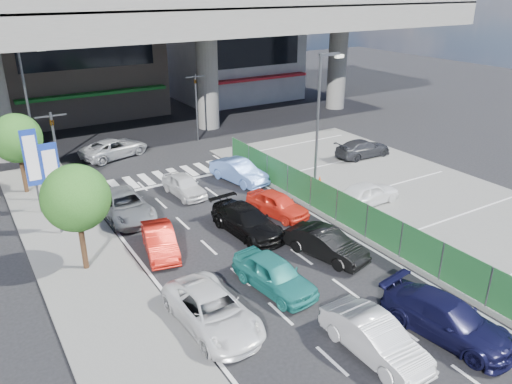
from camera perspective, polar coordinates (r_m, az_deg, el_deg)
ground at (r=22.14m, az=1.85°, el=-8.50°), size 120.00×120.00×0.00m
parking_lot at (r=30.16m, az=17.40°, el=-0.67°), size 12.00×28.00×0.06m
sidewalk_left at (r=23.07m, az=-18.78°, el=-8.29°), size 4.00×30.00×0.12m
fence_run at (r=25.35m, az=10.68°, el=-2.35°), size 0.16×22.00×1.80m
expressway at (r=39.27m, az=-16.88°, el=17.86°), size 64.00×14.00×10.75m
building_center at (r=49.98m, az=-20.32°, el=16.84°), size 14.00×10.90×15.00m
building_east at (r=54.86m, az=-2.70°, el=16.98°), size 12.00×10.90×12.00m
traffic_light_left at (r=29.06m, az=-22.10°, el=6.01°), size 1.60×1.24×5.20m
traffic_light_right at (r=38.99m, az=-6.90°, el=11.42°), size 1.60×1.24×5.20m
street_lamp_right at (r=28.83m, az=7.39°, el=9.09°), size 1.65×0.22×8.00m
street_lamp_left at (r=34.65m, az=-24.43°, el=9.57°), size 1.65×0.22×8.00m
signboard_near at (r=25.39m, az=-22.27°, el=1.62°), size 0.80×0.14×4.70m
signboard_far at (r=28.17m, az=-24.21°, el=3.31°), size 0.80×0.14×4.70m
tree_near at (r=21.62m, az=-19.88°, el=-0.68°), size 2.80×2.80×4.80m
tree_far at (r=31.41m, az=-25.68°, el=5.54°), size 2.80×2.80×4.80m
hatch_white_back_mid at (r=17.59m, az=13.42°, el=-15.91°), size 1.52×4.14×1.35m
minivan_navy_back at (r=19.13m, az=21.01°, el=-13.35°), size 2.68×5.01×1.38m
sedan_white_mid_left at (r=18.41m, az=-4.99°, el=-13.38°), size 2.32×4.77×1.31m
taxi_teal_mid at (r=20.32m, az=2.09°, el=-9.35°), size 2.13×4.22×1.38m
hatch_black_mid_right at (r=22.77m, az=8.01°, el=-5.90°), size 2.33×4.18×1.30m
taxi_orange_left at (r=23.31m, az=-10.94°, el=-5.50°), size 2.07×3.92×1.23m
sedan_black_mid at (r=24.59m, az=-1.05°, el=-3.34°), size 2.25×4.76×1.34m
taxi_orange_right at (r=26.56m, az=2.45°, el=-1.38°), size 2.29×3.97×1.27m
wagon_silver_front_left at (r=27.19m, az=-14.80°, el=-1.50°), size 2.32×4.85×1.34m
sedan_white_front_mid at (r=29.35m, az=-8.23°, el=0.77°), size 1.68×3.69×1.23m
kei_truck_front_right at (r=31.02m, az=-1.98°, el=2.37°), size 2.27×4.40×1.38m
crossing_wagon_silver at (r=36.95m, az=-15.89°, el=4.85°), size 5.29×3.55×1.35m
parked_sedan_white at (r=28.44m, az=12.67°, el=-0.09°), size 3.87×1.62×1.31m
parked_sedan_dgrey at (r=36.28m, az=12.13°, el=4.90°), size 4.28×1.85×1.23m
traffic_cone at (r=30.67m, az=7.29°, el=1.32°), size 0.36×0.36×0.63m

